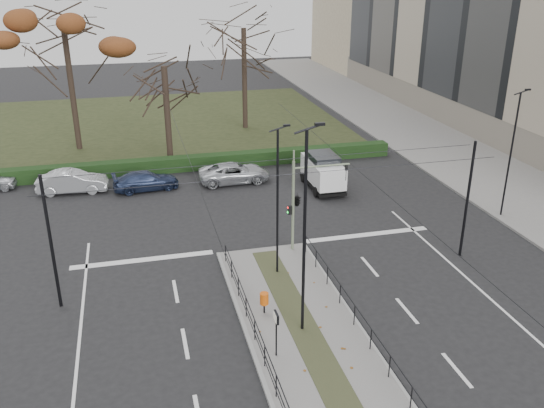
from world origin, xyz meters
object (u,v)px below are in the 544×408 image
at_px(streetlamp_sidewalk, 511,153).
at_px(parked_car_second, 72,182).
at_px(streetlamp_median_far, 278,201).
at_px(litter_bin, 264,299).
at_px(traffic_light, 298,199).
at_px(bare_tree_near, 164,74).
at_px(rust_tree, 63,27).
at_px(streetlamp_median_near, 305,232).
at_px(parked_car_fourth, 234,173).
at_px(parked_car_third, 146,181).
at_px(white_van, 323,171).
at_px(info_panel, 276,322).
at_px(bare_tree_center, 244,36).

bearing_deg(streetlamp_sidewalk, parked_car_second, 157.31).
bearing_deg(streetlamp_sidewalk, streetlamp_median_far, -166.73).
xyz_separation_m(litter_bin, parked_car_second, (-8.68, 16.86, -0.09)).
xyz_separation_m(traffic_light, bare_tree_near, (-5.11, 16.03, 3.69)).
xyz_separation_m(litter_bin, bare_tree_near, (-2.07, 21.41, 5.76)).
distance_m(traffic_light, rust_tree, 25.09).
height_order(traffic_light, parked_car_second, traffic_light).
distance_m(streetlamp_median_near, parked_car_fourth, 18.06).
xyz_separation_m(parked_car_third, parked_car_fourth, (5.86, -0.01, 0.05)).
xyz_separation_m(litter_bin, rust_tree, (-8.83, 26.50, 8.61)).
bearing_deg(white_van, streetlamp_sidewalk, -39.13).
height_order(info_panel, streetlamp_median_far, streetlamp_median_far).
relative_size(info_panel, parked_car_second, 0.42).
height_order(parked_car_second, bare_tree_near, bare_tree_near).
bearing_deg(rust_tree, white_van, -38.78).
height_order(streetlamp_median_far, parked_car_second, streetlamp_median_far).
xyz_separation_m(streetlamp_sidewalk, bare_tree_near, (-17.86, 14.78, 2.71)).
bearing_deg(parked_car_fourth, rust_tree, 44.56).
distance_m(streetlamp_median_near, white_van, 16.56).
relative_size(streetlamp_median_near, bare_tree_center, 0.74).
bearing_deg(traffic_light, parked_car_fourth, 96.66).
height_order(streetlamp_sidewalk, parked_car_third, streetlamp_sidewalk).
distance_m(streetlamp_median_near, rust_tree, 30.15).
bearing_deg(parked_car_third, streetlamp_sidewalk, -122.15).
distance_m(info_panel, streetlamp_median_far, 6.70).
bearing_deg(streetlamp_median_far, info_panel, -105.10).
relative_size(traffic_light, streetlamp_median_near, 0.56).
height_order(streetlamp_median_near, parked_car_second, streetlamp_median_near).
bearing_deg(streetlamp_sidewalk, bare_tree_center, 114.51).
relative_size(parked_car_second, bare_tree_center, 0.38).
bearing_deg(bare_tree_near, rust_tree, 143.02).
relative_size(streetlamp_median_near, parked_car_third, 2.00).
distance_m(rust_tree, bare_tree_near, 8.93).
xyz_separation_m(streetlamp_sidewalk, parked_car_second, (-24.47, 10.23, -3.14)).
bearing_deg(white_van, litter_bin, -117.78).
distance_m(traffic_light, streetlamp_median_far, 2.82).
bearing_deg(parked_car_second, parked_car_third, -93.80).
relative_size(streetlamp_median_near, parked_car_fourth, 1.77).
height_order(parked_car_third, parked_car_fourth, parked_car_fourth).
height_order(parked_car_second, white_van, white_van).
distance_m(info_panel, bare_tree_center, 33.60).
bearing_deg(bare_tree_near, streetlamp_sidewalk, -39.60).
bearing_deg(streetlamp_median_near, info_panel, -136.27).
distance_m(streetlamp_sidewalk, parked_car_third, 22.28).
bearing_deg(streetlamp_median_far, bare_tree_center, 81.64).
distance_m(white_van, rust_tree, 22.12).
height_order(info_panel, parked_car_third, info_panel).
xyz_separation_m(parked_car_second, bare_tree_near, (6.61, 4.55, 5.85)).
relative_size(streetlamp_sidewalk, bare_tree_center, 0.64).
bearing_deg(info_panel, white_van, 65.82).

